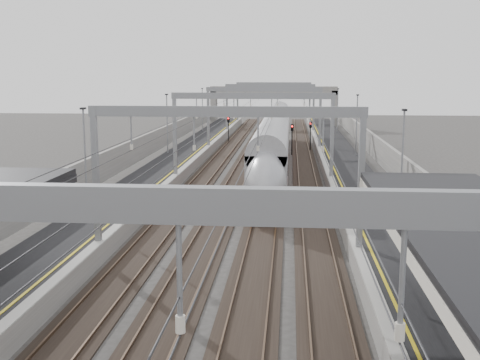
# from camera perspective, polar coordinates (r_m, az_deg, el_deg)

# --- Properties ---
(platform_left) EXTENTS (4.00, 120.00, 1.00)m
(platform_left) POSITION_cam_1_polar(r_m,az_deg,el_deg) (52.66, -7.32, 0.59)
(platform_left) COLOR black
(platform_left) RESTS_ON ground
(platform_right) EXTENTS (4.00, 120.00, 1.00)m
(platform_right) POSITION_cam_1_polar(r_m,az_deg,el_deg) (51.74, 10.28, 0.35)
(platform_right) COLOR black
(platform_right) RESTS_ON ground
(tracks) EXTENTS (11.40, 140.00, 0.20)m
(tracks) POSITION_cam_1_polar(r_m,az_deg,el_deg) (51.66, 1.40, -0.02)
(tracks) COLOR black
(tracks) RESTS_ON ground
(overhead_line) EXTENTS (13.00, 140.00, 6.60)m
(overhead_line) POSITION_cam_1_polar(r_m,az_deg,el_deg) (57.55, 1.82, 7.12)
(overhead_line) COLOR gray
(overhead_line) RESTS_ON platform_left
(overbridge) EXTENTS (22.00, 2.20, 6.90)m
(overbridge) POSITION_cam_1_polar(r_m,az_deg,el_deg) (105.89, 3.20, 8.00)
(overbridge) COLOR slate
(overbridge) RESTS_ON ground
(wall_left) EXTENTS (0.30, 120.00, 3.20)m
(wall_left) POSITION_cam_1_polar(r_m,az_deg,el_deg) (53.25, -10.72, 1.80)
(wall_left) COLOR slate
(wall_left) RESTS_ON ground
(wall_right) EXTENTS (0.30, 120.00, 3.20)m
(wall_right) POSITION_cam_1_polar(r_m,az_deg,el_deg) (51.98, 13.83, 1.49)
(wall_right) COLOR slate
(wall_right) RESTS_ON ground
(train) EXTENTS (2.70, 49.14, 4.26)m
(train) POSITION_cam_1_polar(r_m,az_deg,el_deg) (58.07, 3.29, 3.13)
(train) COLOR maroon
(train) RESTS_ON ground
(signal_green) EXTENTS (0.32, 0.32, 3.48)m
(signal_green) POSITION_cam_1_polar(r_m,az_deg,el_deg) (80.05, -1.11, 5.28)
(signal_green) COLOR black
(signal_green) RESTS_ON ground
(signal_red_near) EXTENTS (0.32, 0.32, 3.48)m
(signal_red_near) POSITION_cam_1_polar(r_m,az_deg,el_deg) (68.12, 4.96, 4.40)
(signal_red_near) COLOR black
(signal_red_near) RESTS_ON ground
(signal_red_far) EXTENTS (0.32, 0.32, 3.48)m
(signal_red_far) POSITION_cam_1_polar(r_m,az_deg,el_deg) (72.23, 6.70, 4.69)
(signal_red_far) COLOR black
(signal_red_far) RESTS_ON ground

